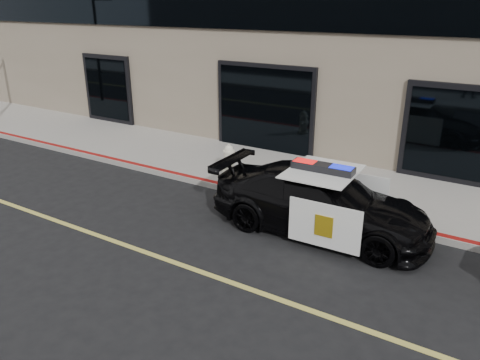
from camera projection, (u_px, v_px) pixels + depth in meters
The scene contains 4 objects.
ground at pixel (140, 250), 9.39m from camera, with size 120.00×120.00×0.00m, color black.
sidewalk_n at pixel (266, 171), 13.53m from camera, with size 60.00×3.50×0.15m, color gray.
police_car at pixel (321, 202), 9.94m from camera, with size 2.28×4.80×1.54m.
fire_hydrant at pixel (229, 160), 13.00m from camera, with size 0.38×0.53×0.84m.
Camera 1 is at (6.06, -5.95, 4.70)m, focal length 35.00 mm.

